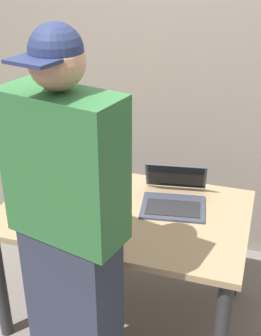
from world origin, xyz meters
TOP-DOWN VIEW (x-y plane):
  - ground_plane at (0.00, 0.00)m, footprint 8.00×8.00m
  - desk at (0.00, 0.00)m, footprint 1.27×0.81m
  - laptop at (0.23, 0.15)m, footprint 0.38×0.40m
  - beer_bottle_amber at (-0.41, 0.12)m, footprint 0.07×0.07m
  - beer_bottle_dark at (-0.49, 0.12)m, footprint 0.07×0.07m
  - person_figure at (-0.04, -0.56)m, footprint 0.49×0.33m
  - back_wall at (0.00, 0.87)m, footprint 6.00×0.10m

SIDE VIEW (x-z plane):
  - ground_plane at x=0.00m, z-range 0.00..0.00m
  - desk at x=0.00m, z-range 0.24..0.95m
  - laptop at x=0.23m, z-range 0.65..0.83m
  - beer_bottle_amber at x=-0.41m, z-range 0.66..0.95m
  - beer_bottle_dark at x=-0.49m, z-range 0.67..0.97m
  - person_figure at x=-0.04m, z-range 0.01..1.75m
  - back_wall at x=0.00m, z-range 0.00..2.60m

